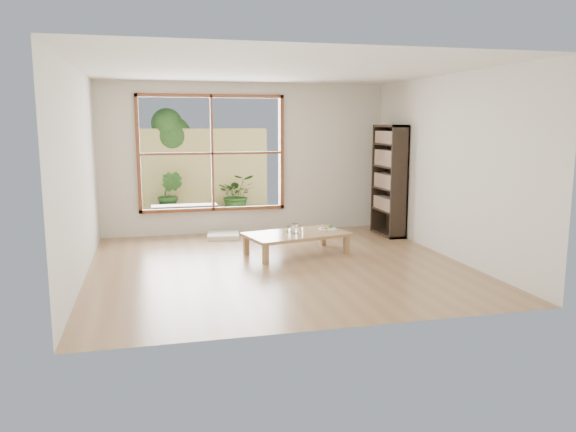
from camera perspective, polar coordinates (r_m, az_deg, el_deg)
name	(u,v)px	position (r m, az deg, el deg)	size (l,w,h in m)	color
ground	(278,265)	(7.72, -1.05, -4.95)	(5.00, 5.00, 0.00)	#96734B
low_table	(296,235)	(8.26, 0.85, -1.99)	(1.62, 1.14, 0.32)	#AA7E52
floor_cushion	(223,235)	(9.55, -6.59, -1.97)	(0.52, 0.52, 0.08)	white
bookshelf	(389,180)	(9.79, 10.24, 3.58)	(0.30, 0.85, 1.89)	black
glass_tall	(295,228)	(8.19, 0.72, -1.28)	(0.08, 0.08, 0.15)	silver
glass_mid	(301,228)	(8.39, 1.34, -1.23)	(0.06, 0.06, 0.09)	silver
glass_short	(292,228)	(8.36, 0.43, -1.27)	(0.07, 0.07, 0.09)	silver
glass_small	(288,229)	(8.31, 0.04, -1.34)	(0.07, 0.07, 0.09)	silver
food_tray	(328,228)	(8.51, 4.08, -1.27)	(0.30, 0.24, 0.08)	white
deck	(207,222)	(11.07, -8.20, -0.63)	(2.80, 2.00, 0.05)	#3D342C
garden_bench	(185,208)	(10.63, -10.47, 0.79)	(1.21, 0.37, 0.38)	black
bamboo_fence	(201,172)	(11.94, -8.79, 4.45)	(2.80, 0.06, 1.80)	#D5C66D
shrub_right	(237,194)	(11.70, -5.20, 2.21)	(0.77, 0.66, 0.85)	#305A21
shrub_left	(170,194)	(11.65, -11.89, 2.21)	(0.51, 0.41, 0.93)	#305A21
garden_tree	(167,137)	(12.16, -12.22, 7.86)	(1.04, 0.85, 2.22)	#4C3D2D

